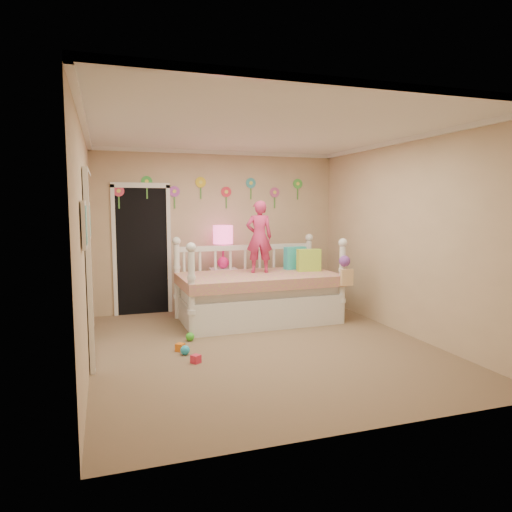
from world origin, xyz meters
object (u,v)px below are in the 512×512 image
object	(u,v)px
daybed	(258,279)
child	(259,237)
nightstand	(223,290)
table_lamp	(223,240)

from	to	relation	value
daybed	child	world-z (taller)	child
daybed	nightstand	distance (m)	0.85
child	table_lamp	world-z (taller)	child
nightstand	table_lamp	size ratio (longest dim) A/B	1.03
child	nightstand	distance (m)	1.15
child	table_lamp	size ratio (longest dim) A/B	1.56
daybed	nightstand	world-z (taller)	daybed
child	daybed	bearing A→B (deg)	74.24
child	nightstand	xyz separation A→B (m)	(-0.41, 0.60, -0.89)
table_lamp	daybed	bearing A→B (deg)	-64.34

